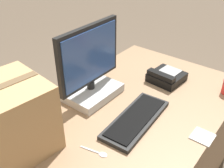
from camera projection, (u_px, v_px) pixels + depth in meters
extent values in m
cube|color=#B7B7B7|center=(91.00, 91.00, 1.53)|extent=(0.32, 0.25, 0.05)
cylinder|color=black|center=(91.00, 85.00, 1.51)|extent=(0.04, 0.04, 0.04)
cube|color=black|center=(89.00, 55.00, 1.41)|extent=(0.44, 0.03, 0.33)
cube|color=#2D4C8C|center=(92.00, 56.00, 1.40)|extent=(0.40, 0.01, 0.29)
cube|color=black|center=(136.00, 119.00, 1.34)|extent=(0.45, 0.20, 0.02)
cube|color=black|center=(136.00, 117.00, 1.33)|extent=(0.41, 0.16, 0.01)
cube|color=black|center=(167.00, 77.00, 1.67)|extent=(0.21, 0.21, 0.05)
cube|color=black|center=(161.00, 76.00, 1.60)|extent=(0.06, 0.19, 0.03)
cube|color=gray|center=(170.00, 71.00, 1.67)|extent=(0.12, 0.12, 0.01)
cube|color=silver|center=(90.00, 150.00, 1.17)|extent=(0.03, 0.10, 0.00)
ellipsoid|color=silver|center=(103.00, 155.00, 1.15)|extent=(0.04, 0.04, 0.00)
cube|color=tan|center=(1.00, 124.00, 1.08)|extent=(0.43, 0.36, 0.32)
cube|color=silver|center=(203.00, 137.00, 1.24)|extent=(0.10, 0.10, 0.01)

